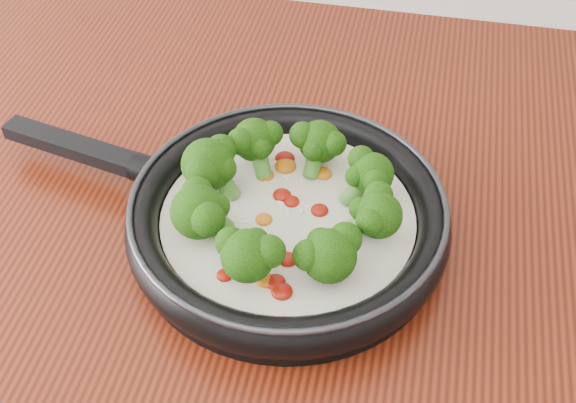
# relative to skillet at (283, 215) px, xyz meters

# --- Properties ---
(skillet) EXTENTS (0.50, 0.36, 0.09)m
(skillet) POSITION_rel_skillet_xyz_m (0.00, 0.00, 0.00)
(skillet) COLOR black
(skillet) RESTS_ON counter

